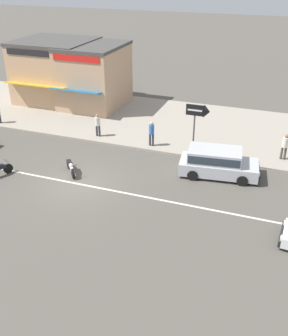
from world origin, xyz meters
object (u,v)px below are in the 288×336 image
Objects in this scene: motorcycle_1 at (70,167)px; pedestrian_by_shop at (285,145)px; minivan_silver_3 at (217,161)px; shopfront_corner_warung at (57,70)px; arrow_signboard at (204,114)px; shopfront_mid_block at (94,75)px; pedestrian_mid_kerb at (152,132)px; pedestrian_far_end at (98,123)px.

pedestrian_by_shop is (11.27, 5.74, 0.67)m from motorcycle_1.
shopfront_corner_warung is (-15.28, 8.58, 1.79)m from minivan_silver_3.
arrow_signboard is at bearing -25.11° from shopfront_corner_warung.
shopfront_mid_block reaches higher than motorcycle_1.
shopfront_mid_block is (-15.13, 5.30, 1.50)m from pedestrian_by_shop.
pedestrian_mid_kerb is 1.04× the size of pedestrian_far_end.
minivan_silver_3 is 0.73× the size of shopfront_corner_warung.
arrow_signboard is 5.20m from pedestrian_by_shop.
pedestrian_by_shop is at bearing -16.41° from shopfront_corner_warung.
motorcycle_1 is 0.23× the size of shopfront_corner_warung.
motorcycle_1 is 13.69m from shopfront_corner_warung.
minivan_silver_3 is at bearing -29.30° from shopfront_corner_warung.
pedestrian_by_shop reaches higher than motorcycle_1.
shopfront_corner_warung is at bearing 154.89° from arrow_signboard.
pedestrian_mid_kerb is 1.02× the size of pedestrian_by_shop.
pedestrian_mid_kerb reaches higher than motorcycle_1.
motorcycle_1 is 5.19m from pedestrian_far_end.
arrow_signboard is 0.50× the size of shopfront_corner_warung.
arrow_signboard is at bearing -31.45° from shopfront_mid_block.
arrow_signboard is 15.39m from shopfront_corner_warung.
arrow_signboard reaches higher than pedestrian_far_end.
pedestrian_mid_kerb is at bearing -3.26° from pedestrian_far_end.
minivan_silver_3 is 3.13m from arrow_signboard.
arrow_signboard is at bearing -168.07° from pedestrian_by_shop.
shopfront_corner_warung is 1.00× the size of shopfront_mid_block.
pedestrian_far_end is 0.25× the size of shopfront_corner_warung.
pedestrian_mid_kerb is at bearing -173.88° from pedestrian_by_shop.
arrow_signboard is at bearing -2.94° from pedestrian_far_end.
pedestrian_by_shop is at bearing 26.99° from motorcycle_1.
arrow_signboard is 0.50× the size of shopfront_mid_block.
shopfront_corner_warung reaches higher than arrow_signboard.
pedestrian_far_end reaches higher than minivan_silver_3.
shopfront_corner_warung is at bearing 163.59° from pedestrian_by_shop.
pedestrian_mid_kerb is 12.50m from shopfront_corner_warung.
arrow_signboard is 1.92× the size of pedestrian_mid_kerb.
shopfront_corner_warung is (-6.72, 6.16, 1.57)m from pedestrian_far_end.
motorcycle_1 is 8.36m from arrow_signboard.
shopfront_corner_warung is (-7.46, 11.26, 2.21)m from motorcycle_1.
arrow_signboard is (-1.34, 2.04, 1.96)m from minivan_silver_3.
motorcycle_1 is at bearing -153.01° from pedestrian_by_shop.
shopfront_corner_warung reaches higher than motorcycle_1.
pedestrian_far_end is at bearing 164.24° from minivan_silver_3.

